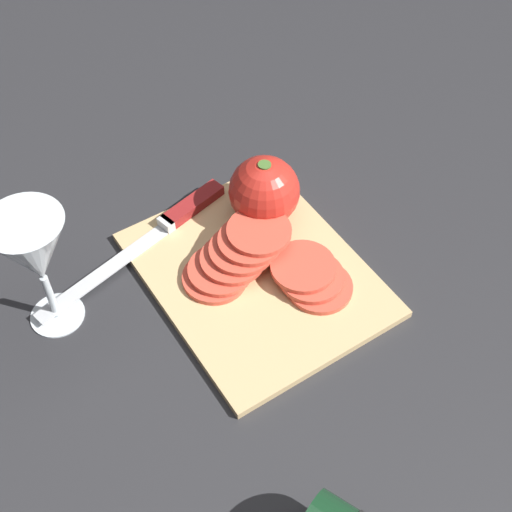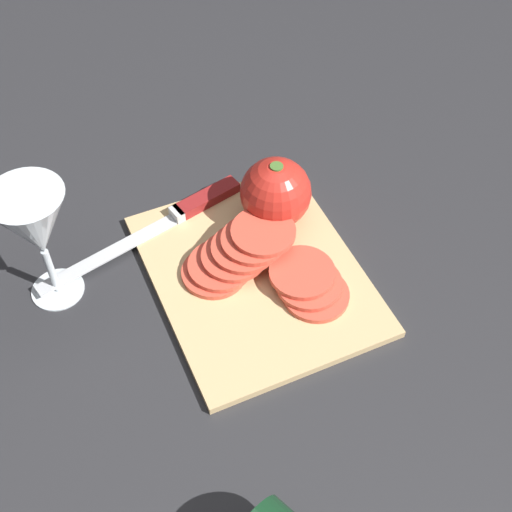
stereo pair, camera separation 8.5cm
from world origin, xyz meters
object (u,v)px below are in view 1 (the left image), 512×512
object	(u,v)px
tomato_slice_stack_near	(237,254)
knife	(174,219)
tomato_slice_stack_far	(311,277)
wine_glass	(35,254)
whole_tomato	(264,191)

from	to	relation	value
tomato_slice_stack_near	knife	bearing A→B (deg)	15.82
knife	tomato_slice_stack_far	world-z (taller)	tomato_slice_stack_far
wine_glass	tomato_slice_stack_far	world-z (taller)	wine_glass
knife	wine_glass	bearing A→B (deg)	1.11
whole_tomato	tomato_slice_stack_near	world-z (taller)	whole_tomato
whole_tomato	wine_glass	bearing A→B (deg)	88.63
wine_glass	whole_tomato	size ratio (longest dim) A/B	1.81
knife	tomato_slice_stack_far	size ratio (longest dim) A/B	2.72
tomato_slice_stack_near	whole_tomato	bearing A→B (deg)	-55.08
whole_tomato	tomato_slice_stack_far	world-z (taller)	whole_tomato
whole_tomato	knife	world-z (taller)	whole_tomato
wine_glass	whole_tomato	world-z (taller)	wine_glass
whole_tomato	knife	size ratio (longest dim) A/B	0.31
tomato_slice_stack_near	tomato_slice_stack_far	xyz separation A→B (m)	(-0.07, -0.06, -0.01)
whole_tomato	tomato_slice_stack_near	bearing A→B (deg)	124.92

